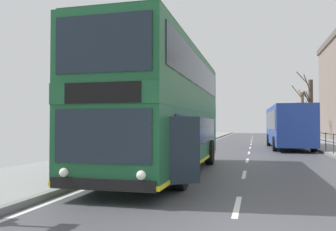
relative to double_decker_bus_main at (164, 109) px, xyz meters
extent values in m
cube|color=silver|center=(2.70, -4.35, -2.24)|extent=(0.12, 2.00, 0.00)
cube|color=silver|center=(2.70, 0.45, -2.24)|extent=(0.12, 2.00, 0.00)
cube|color=silver|center=(2.70, 5.25, -2.24)|extent=(0.12, 2.00, 0.00)
cube|color=silver|center=(2.70, 10.05, -2.24)|extent=(0.12, 2.00, 0.00)
cube|color=silver|center=(2.70, 14.85, -2.24)|extent=(0.12, 2.00, 0.00)
cube|color=silver|center=(2.70, 19.65, -2.24)|extent=(0.12, 2.00, 0.00)
cube|color=silver|center=(2.70, 24.45, -2.24)|extent=(0.12, 2.00, 0.00)
cube|color=silver|center=(2.70, 29.25, -2.24)|extent=(0.12, 2.00, 0.00)
cube|color=silver|center=(2.70, 34.05, -2.24)|extent=(0.12, 2.00, 0.00)
cube|color=silver|center=(2.70, 38.85, -2.24)|extent=(0.12, 2.00, 0.00)
cube|color=silver|center=(2.70, 43.65, -2.24)|extent=(0.12, 2.00, 0.00)
cube|color=#19512D|center=(0.00, 0.02, -1.01)|extent=(2.49, 10.07, 1.77)
cube|color=#19512D|center=(0.00, 0.02, 0.11)|extent=(2.51, 10.12, 0.46)
cube|color=#19512D|center=(0.00, 0.02, 1.15)|extent=(2.49, 10.07, 1.62)
cube|color=#154527|center=(0.00, 0.02, 2.00)|extent=(2.42, 9.77, 0.08)
cube|color=#19232D|center=(-0.01, -5.03, -0.79)|extent=(2.17, 0.04, 1.13)
cube|color=black|center=(-0.01, -5.03, 0.11)|extent=(1.73, 0.03, 0.44)
cube|color=#19232D|center=(-0.01, -5.03, 1.15)|extent=(2.17, 0.04, 1.23)
cube|color=black|center=(-0.01, -5.04, -1.79)|extent=(2.35, 0.09, 0.24)
cube|color=yellow|center=(0.00, 0.02, -1.83)|extent=(2.52, 10.12, 0.10)
cube|color=#19232D|center=(1.25, 0.26, -0.76)|extent=(0.04, 7.85, 0.92)
cube|color=#19232D|center=(1.24, 0.01, 1.23)|extent=(0.04, 9.06, 0.97)
cube|color=#19232D|center=(-1.25, 0.27, -0.76)|extent=(0.04, 7.85, 0.92)
cube|color=#19232D|center=(-1.25, 0.02, 1.23)|extent=(0.04, 9.06, 0.97)
sphere|color=white|center=(0.85, -5.05, -1.57)|extent=(0.20, 0.20, 0.20)
sphere|color=white|center=(-0.88, -5.04, -1.57)|extent=(0.20, 0.20, 0.20)
cube|color=#19232D|center=(1.50, -3.97, -1.13)|extent=(0.68, 0.49, 1.52)
cube|color=black|center=(1.16, -3.67, -1.13)|extent=(0.10, 0.90, 1.52)
cylinder|color=black|center=(1.18, -2.82, -1.72)|extent=(0.30, 1.04, 1.04)
cylinder|color=black|center=(-1.19, -2.81, -1.72)|extent=(0.30, 1.04, 1.04)
cylinder|color=black|center=(1.19, 3.14, -1.72)|extent=(0.30, 1.04, 1.04)
cylinder|color=black|center=(-1.18, 3.15, -1.72)|extent=(0.30, 1.04, 1.04)
cube|color=navy|center=(5.37, 14.71, -0.59)|extent=(2.69, 9.71, 2.66)
cube|color=#19232D|center=(4.15, 14.68, -0.22)|extent=(0.25, 8.20, 1.28)
cube|color=#19232D|center=(6.59, 14.75, -0.22)|extent=(0.25, 8.20, 1.28)
cube|color=#19232D|center=(5.23, 19.55, -0.33)|extent=(2.08, 0.09, 1.60)
cylinder|color=black|center=(4.13, 17.50, -1.76)|extent=(0.31, 0.97, 0.96)
cylinder|color=black|center=(6.45, 17.57, -1.76)|extent=(0.31, 0.97, 0.96)
cylinder|color=black|center=(4.30, 11.66, -1.76)|extent=(0.31, 0.97, 0.96)
cylinder|color=black|center=(6.61, 11.72, -1.76)|extent=(0.31, 0.97, 0.96)
cylinder|color=#2D3338|center=(7.15, 8.63, -1.56)|extent=(0.05, 0.05, 1.09)
cylinder|color=#2D3338|center=(7.15, 10.76, -1.56)|extent=(0.05, 0.05, 1.09)
cylinder|color=#2D3338|center=(7.15, 12.89, -1.56)|extent=(0.05, 0.05, 1.09)
cylinder|color=#423328|center=(8.31, 24.24, 0.85)|extent=(0.41, 0.41, 5.92)
cylinder|color=#423328|center=(7.70, 24.50, 3.91)|extent=(1.31, 0.63, 1.66)
cylinder|color=#423328|center=(7.92, 23.61, 3.35)|extent=(0.86, 1.36, 1.68)
cylinder|color=#423328|center=(8.05, 24.01, 2.13)|extent=(0.62, 0.58, 1.12)
cylinder|color=#423328|center=(7.92, 23.66, 1.93)|extent=(0.90, 1.29, 1.48)
cylinder|color=#423328|center=(7.90, 23.82, 2.05)|extent=(0.94, 0.97, 0.95)
cylinder|color=brown|center=(8.61, 32.83, 0.64)|extent=(0.34, 0.34, 5.49)
cylinder|color=brown|center=(8.97, 32.37, 2.17)|extent=(0.81, 0.99, 1.02)
cylinder|color=brown|center=(8.31, 32.39, 1.60)|extent=(0.70, 0.96, 1.12)
cylinder|color=brown|center=(8.00, 32.70, 3.39)|extent=(1.31, 0.35, 1.70)
cylinder|color=brown|center=(8.51, 33.28, 3.10)|extent=(0.30, 1.00, 1.38)
cylinder|color=brown|center=(8.44, 33.56, 3.15)|extent=(0.41, 1.52, 1.46)
camera|label=1|loc=(3.07, -11.74, -0.56)|focal=37.41mm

